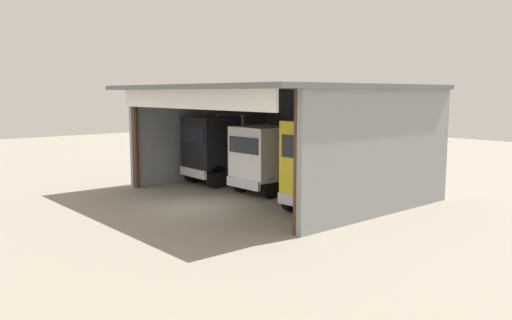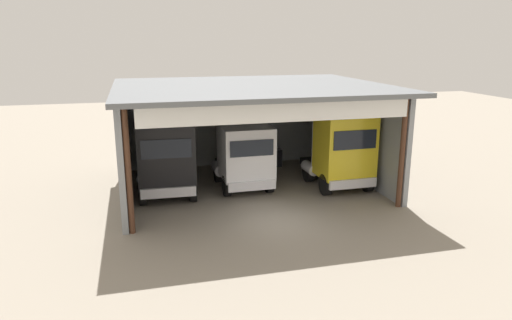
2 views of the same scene
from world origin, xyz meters
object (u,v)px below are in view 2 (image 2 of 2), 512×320
truck_white_center_left_bay (244,156)px  oil_drum (258,159)px  tool_cart (273,158)px  truck_black_center_right_bay (166,159)px  truck_yellow_center_bay (341,151)px

truck_white_center_left_bay → oil_drum: size_ratio=5.48×
tool_cart → truck_black_center_right_bay: bearing=-146.8°
truck_white_center_left_bay → tool_cart: bearing=-125.2°
truck_black_center_right_bay → oil_drum: (5.59, 4.45, -1.45)m
truck_white_center_left_bay → truck_yellow_center_bay: bearing=166.2°
tool_cart → oil_drum: bearing=166.9°
truck_black_center_right_bay → oil_drum: 7.29m
oil_drum → tool_cart: size_ratio=0.89×
truck_yellow_center_bay → truck_black_center_right_bay: bearing=-5.5°
truck_black_center_right_bay → truck_white_center_left_bay: bearing=-171.6°
truck_yellow_center_bay → oil_drum: (-2.86, 5.16, -1.48)m
truck_black_center_right_bay → truck_white_center_left_bay: size_ratio=0.89×
oil_drum → truck_yellow_center_bay: bearing=-61.0°
truck_yellow_center_bay → tool_cart: bearing=-68.9°
tool_cart → truck_white_center_left_bay: bearing=-124.9°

